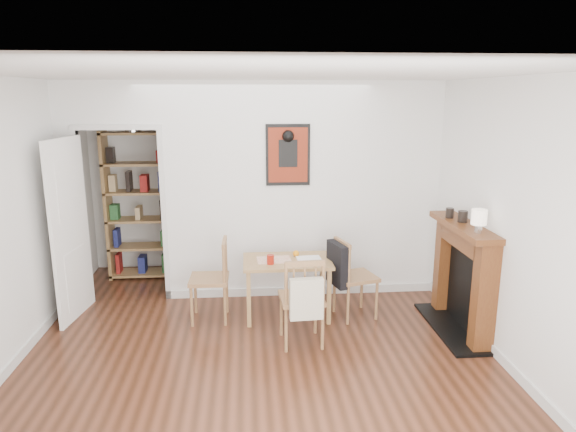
{
  "coord_description": "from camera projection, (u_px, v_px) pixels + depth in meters",
  "views": [
    {
      "loc": [
        -0.09,
        -4.65,
        2.44
      ],
      "look_at": [
        0.34,
        0.6,
        1.19
      ],
      "focal_mm": 32.0,
      "sensor_mm": 36.0,
      "label": 1
    }
  ],
  "objects": [
    {
      "name": "ground",
      "position": [
        259.0,
        347.0,
        5.08
      ],
      "size": [
        5.2,
        5.2,
        0.0
      ],
      "primitive_type": "plane",
      "color": "#552C1B",
      "rests_on": "ground"
    },
    {
      "name": "room_shell",
      "position": [
        263.0,
        193.0,
        6.09
      ],
      "size": [
        5.2,
        5.2,
        5.2
      ],
      "color": "silver",
      "rests_on": "ground"
    },
    {
      "name": "dining_table",
      "position": [
        287.0,
        267.0,
        5.68
      ],
      "size": [
        0.97,
        0.62,
        0.66
      ],
      "color": "#A2864B",
      "rests_on": "ground"
    },
    {
      "name": "chair_left",
      "position": [
        209.0,
        280.0,
        5.62
      ],
      "size": [
        0.47,
        0.47,
        0.92
      ],
      "color": "#926444",
      "rests_on": "ground"
    },
    {
      "name": "chair_right",
      "position": [
        354.0,
        277.0,
        5.7
      ],
      "size": [
        0.61,
        0.56,
        0.91
      ],
      "color": "#926444",
      "rests_on": "ground"
    },
    {
      "name": "chair_front",
      "position": [
        302.0,
        299.0,
        5.07
      ],
      "size": [
        0.49,
        0.55,
        0.93
      ],
      "color": "#926444",
      "rests_on": "ground"
    },
    {
      "name": "bookshelf",
      "position": [
        139.0,
        206.0,
        6.87
      ],
      "size": [
        0.84,
        0.34,
        1.99
      ],
      "color": "#A2864B",
      "rests_on": "ground"
    },
    {
      "name": "fireplace",
      "position": [
        464.0,
        274.0,
        5.35
      ],
      "size": [
        0.45,
        1.25,
        1.16
      ],
      "color": "brown",
      "rests_on": "ground"
    },
    {
      "name": "red_glass",
      "position": [
        270.0,
        260.0,
        5.52
      ],
      "size": [
        0.08,
        0.08,
        0.1
      ],
      "primitive_type": "cylinder",
      "color": "#9B1A0E",
      "rests_on": "dining_table"
    },
    {
      "name": "orange_fruit",
      "position": [
        296.0,
        254.0,
        5.77
      ],
      "size": [
        0.07,
        0.07,
        0.07
      ],
      "primitive_type": "sphere",
      "color": "orange",
      "rests_on": "dining_table"
    },
    {
      "name": "placemat",
      "position": [
        274.0,
        260.0,
        5.66
      ],
      "size": [
        0.39,
        0.3,
        0.0
      ],
      "primitive_type": "cube",
      "rotation": [
        0.0,
        0.0,
        0.06
      ],
      "color": "beige",
      "rests_on": "dining_table"
    },
    {
      "name": "notebook",
      "position": [
        309.0,
        259.0,
        5.69
      ],
      "size": [
        0.28,
        0.21,
        0.01
      ],
      "primitive_type": "cube",
      "rotation": [
        0.0,
        0.0,
        0.07
      ],
      "color": "white",
      "rests_on": "dining_table"
    },
    {
      "name": "mantel_lamp",
      "position": [
        479.0,
        219.0,
        4.83
      ],
      "size": [
        0.15,
        0.15,
        0.23
      ],
      "color": "silver",
      "rests_on": "fireplace"
    },
    {
      "name": "ceramic_jar_a",
      "position": [
        463.0,
        216.0,
        5.27
      ],
      "size": [
        0.1,
        0.1,
        0.12
      ],
      "primitive_type": "cylinder",
      "color": "black",
      "rests_on": "fireplace"
    },
    {
      "name": "ceramic_jar_b",
      "position": [
        450.0,
        213.0,
        5.45
      ],
      "size": [
        0.09,
        0.09,
        0.11
      ],
      "primitive_type": "cylinder",
      "color": "black",
      "rests_on": "fireplace"
    }
  ]
}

